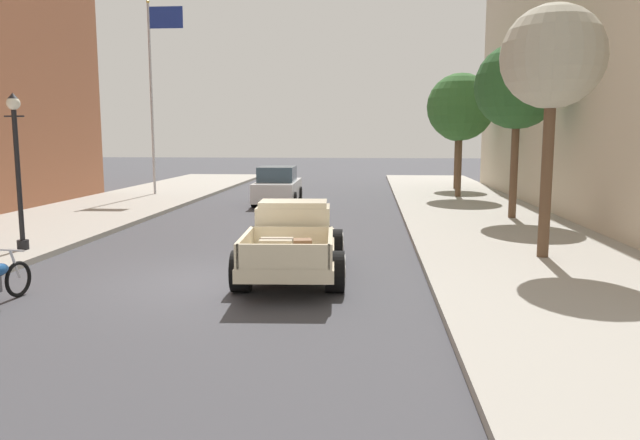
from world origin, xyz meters
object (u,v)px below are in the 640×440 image
street_tree_third (461,107)px  hotrod_truck_cream (293,239)px  street_tree_farthest (458,117)px  street_tree_nearest (553,59)px  flagpole (155,77)px  street_tree_second (518,87)px  street_lamp_near (17,160)px  car_background_white (278,187)px

street_tree_third → hotrod_truck_cream: bearing=-110.1°
hotrod_truck_cream → street_tree_farthest: bearing=72.7°
street_tree_nearest → street_tree_third: (0.05, 14.21, -0.42)m
street_tree_farthest → flagpole: bearing=-164.2°
street_tree_third → flagpole: bearing=179.2°
street_tree_farthest → street_tree_second: bearing=-88.5°
street_tree_third → street_lamp_near: bearing=-131.6°
hotrod_truck_cream → street_lamp_near: size_ratio=1.30×
street_tree_nearest → hotrod_truck_cream: bearing=-164.9°
street_tree_second → street_tree_third: (-0.82, 7.27, -0.34)m
car_background_white → street_tree_third: (8.14, 2.47, 3.50)m
hotrod_truck_cream → car_background_white: 13.49m
street_tree_second → street_lamp_near: bearing=-152.5°
street_lamp_near → street_tree_nearest: (12.70, 0.14, 2.30)m
street_tree_nearest → flagpole: bearing=134.9°
street_lamp_near → street_tree_second: street_tree_second is taller
street_tree_nearest → street_lamp_near: bearing=-179.4°
flagpole → street_tree_nearest: size_ratio=1.59×
hotrod_truck_cream → street_tree_second: size_ratio=0.85×
car_background_white → street_tree_third: 9.19m
street_lamp_near → street_tree_second: bearing=27.5°
street_tree_nearest → street_tree_farthest: size_ratio=1.12×
hotrod_truck_cream → street_tree_farthest: (6.27, 20.18, 3.20)m
flagpole → street_tree_third: size_ratio=1.61×
hotrod_truck_cream → street_tree_farthest: street_tree_farthest is taller
hotrod_truck_cream → street_tree_nearest: 7.10m
street_tree_nearest → street_tree_second: (0.87, 6.94, -0.07)m
street_lamp_near → street_tree_nearest: 12.91m
hotrod_truck_cream → street_lamp_near: bearing=168.7°
street_tree_nearest → street_tree_third: street_tree_nearest is taller
street_lamp_near → street_tree_nearest: street_tree_nearest is taller
flagpole → street_tree_second: bearing=-26.1°
hotrod_truck_cream → flagpole: flagpole is taller
street_tree_second → car_background_white: bearing=151.8°
car_background_white → street_lamp_near: (-4.62, -11.88, 1.62)m
car_background_white → flagpole: flagpole is taller
hotrod_truck_cream → street_tree_second: (6.58, 8.48, 3.85)m
hotrod_truck_cream → flagpole: (-8.65, 15.96, 5.02)m
car_background_white → street_lamp_near: size_ratio=1.13×
flagpole → street_tree_farthest: size_ratio=1.79×
car_background_white → hotrod_truck_cream: bearing=-79.8°
car_background_white → flagpole: size_ratio=0.47×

